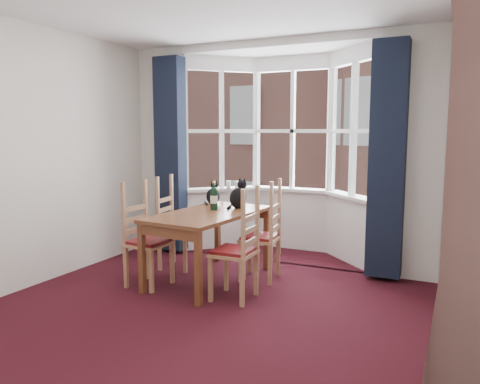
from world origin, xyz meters
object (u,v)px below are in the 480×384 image
Objects in this scene: dining_table at (209,220)px; chair_right_far at (268,239)px; candle_tall at (228,184)px; candle_short at (237,185)px; wine_bottle at (214,197)px; chair_left_near at (142,242)px; chair_right_near at (242,254)px; chair_left_far at (172,229)px; cat_right at (239,196)px; cat_left at (213,195)px.

dining_table is 1.73× the size of chair_right_far.
dining_table is at bearing -71.73° from candle_tall.
chair_right_far is 1.52m from candle_short.
dining_table is 4.83× the size of wine_bottle.
chair_left_near is at bearing -147.91° from chair_right_far.
chair_right_near is 0.70m from chair_right_far.
chair_left_far is 2.56× the size of cat_right.
wine_bottle is 1.30m from candle_short.
cat_left is at bearing 70.51° from chair_left_near.
candle_tall reaches higher than dining_table.
candle_short is at bearing 129.46° from chair_right_far.
wine_bottle reaches higher than dining_table.
wine_bottle reaches higher than candle_short.
candle_tall is (-0.46, 1.39, 0.23)m from dining_table.
chair_left_far is at bearing 152.44° from chair_right_near.
cat_left is (0.35, 0.99, 0.42)m from chair_left_near.
chair_left_far is at bearing -178.14° from chair_right_far.
chair_right_near is at bearing -27.56° from chair_left_far.
cat_left is 2.85× the size of candle_tall.
candle_short is at bearing 82.31° from chair_left_near.
chair_left_near is at bearing -131.57° from cat_right.
chair_left_near is at bearing -97.69° from candle_short.
cat_left reaches higher than candle_tall.
chair_left_near is 1.39m from chair_right_far.
chair_left_near is 1.13m from cat_left.
cat_left is 0.87m from candle_tall.
dining_table is at bearing -21.00° from chair_left_far.
wine_bottle is (-0.03, 0.16, 0.23)m from dining_table.
candle_short is at bearing 96.37° from cat_left.
cat_right reaches higher than chair_left_near.
chair_right_far is at bearing 90.98° from chair_right_near.
chair_right_near is 0.95m from wine_bottle.
chair_left_far is at bearing 96.38° from chair_left_near.
chair_left_near is 1.00× the size of chair_left_far.
candle_tall is (-1.06, 1.79, 0.45)m from chair_right_near.
cat_left is 0.85× the size of cat_right.
cat_left reaches higher than chair_left_far.
chair_left_far is 0.96m from cat_right.
dining_table is at bearing -66.07° from cat_left.
wine_bottle is (0.64, -0.09, 0.45)m from chair_left_far.
chair_right_near is (1.27, -0.66, 0.00)m from chair_left_far.
chair_left_far is at bearing -145.86° from cat_left.
chair_left_far is 1.24m from candle_tall.
candle_tall is (-0.22, 0.84, 0.03)m from cat_left.
cat_left is (-0.84, 0.95, 0.42)m from chair_right_near.
chair_left_near is at bearing -133.13° from wine_bottle.
dining_table is 1.73× the size of chair_left_near.
chair_right_near is at bearing -59.54° from candle_tall.
wine_bottle is 3.08× the size of candle_tall.
chair_right_far is (-0.01, 0.70, 0.00)m from chair_right_near.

